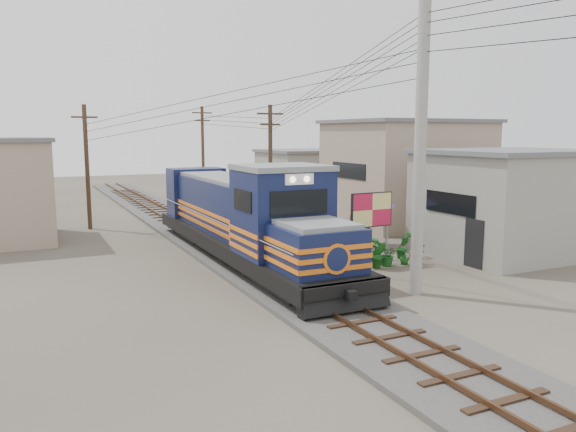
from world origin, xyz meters
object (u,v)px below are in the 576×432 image
billboard (372,212)px  market_umbrella (372,201)px  locomotive (244,219)px  vendor (352,230)px

billboard → market_umbrella: billboard is taller
billboard → locomotive: bearing=144.8°
market_umbrella → locomotive: bearing=-177.5°
locomotive → vendor: size_ratio=10.73×
locomotive → billboard: 5.36m
locomotive → vendor: 5.94m
locomotive → billboard: size_ratio=5.55×
vendor → market_umbrella: bearing=125.8°
vendor → locomotive: bearing=-22.4°
locomotive → billboard: locomotive is taller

